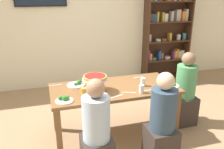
% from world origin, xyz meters
% --- Properties ---
extents(ground_plane, '(12.00, 12.00, 0.00)m').
position_xyz_m(ground_plane, '(0.00, 0.00, 0.00)').
color(ground_plane, '#9E7A56').
extents(rear_partition, '(8.00, 0.12, 2.80)m').
position_xyz_m(rear_partition, '(0.00, 2.20, 1.40)').
color(rear_partition, beige).
rests_on(rear_partition, ground_plane).
extents(dining_table, '(1.71, 0.80, 0.74)m').
position_xyz_m(dining_table, '(0.00, 0.00, 0.65)').
color(dining_table, brown).
rests_on(dining_table, ground_plane).
extents(bookshelf, '(1.14, 0.30, 2.21)m').
position_xyz_m(bookshelf, '(1.90, 2.01, 1.16)').
color(bookshelf, '#422819').
rests_on(bookshelf, ground_plane).
extents(diner_head_east, '(0.34, 0.34, 1.15)m').
position_xyz_m(diner_head_east, '(1.14, -0.00, 0.49)').
color(diner_head_east, '#382D28').
rests_on(diner_head_east, ground_plane).
extents(diner_near_right, '(0.34, 0.34, 1.15)m').
position_xyz_m(diner_near_right, '(0.37, -0.71, 0.49)').
color(diner_near_right, '#382D28').
rests_on(diner_near_right, ground_plane).
extents(diner_near_left, '(0.34, 0.34, 1.15)m').
position_xyz_m(diner_near_left, '(-0.41, -0.68, 0.49)').
color(diner_near_left, '#382D28').
rests_on(diner_near_left, ground_plane).
extents(deep_dish_pizza_stand, '(0.34, 0.34, 0.22)m').
position_xyz_m(deep_dish_pizza_stand, '(-0.28, -0.06, 0.92)').
color(deep_dish_pizza_stand, silver).
rests_on(deep_dish_pizza_stand, dining_table).
extents(salad_plate_near_diner, '(0.25, 0.25, 0.07)m').
position_xyz_m(salad_plate_near_diner, '(0.75, -0.18, 0.76)').
color(salad_plate_near_diner, white).
rests_on(salad_plate_near_diner, dining_table).
extents(salad_plate_far_diner, '(0.25, 0.25, 0.07)m').
position_xyz_m(salad_plate_far_diner, '(-0.48, 0.21, 0.76)').
color(salad_plate_far_diner, white).
rests_on(salad_plate_far_diner, dining_table).
extents(salad_plate_spare, '(0.21, 0.21, 0.07)m').
position_xyz_m(salad_plate_spare, '(-0.70, -0.25, 0.76)').
color(salad_plate_spare, white).
rests_on(salad_plate_spare, dining_table).
extents(beer_glass_amber_tall, '(0.06, 0.06, 0.17)m').
position_xyz_m(beer_glass_amber_tall, '(-0.47, -0.31, 0.82)').
color(beer_glass_amber_tall, gold).
rests_on(beer_glass_amber_tall, dining_table).
extents(beer_glass_amber_short, '(0.07, 0.07, 0.15)m').
position_xyz_m(beer_glass_amber_short, '(-0.26, 0.18, 0.81)').
color(beer_glass_amber_short, gold).
rests_on(beer_glass_amber_short, dining_table).
extents(water_glass_clear_near, '(0.06, 0.06, 0.12)m').
position_xyz_m(water_glass_clear_near, '(0.39, -0.07, 0.80)').
color(water_glass_clear_near, white).
rests_on(water_glass_clear_near, dining_table).
extents(water_glass_clear_far, '(0.06, 0.06, 0.11)m').
position_xyz_m(water_glass_clear_far, '(0.28, -0.29, 0.80)').
color(water_glass_clear_far, white).
rests_on(water_glass_clear_far, dining_table).
extents(cutlery_fork_near, '(0.17, 0.08, 0.00)m').
position_xyz_m(cutlery_fork_near, '(-0.05, -0.30, 0.74)').
color(cutlery_fork_near, silver).
rests_on(cutlery_fork_near, dining_table).
extents(cutlery_knife_near, '(0.17, 0.08, 0.00)m').
position_xyz_m(cutlery_knife_near, '(0.13, -0.23, 0.74)').
color(cutlery_knife_near, silver).
rests_on(cutlery_knife_near, dining_table).
extents(cutlery_fork_far, '(0.18, 0.05, 0.00)m').
position_xyz_m(cutlery_fork_far, '(0.42, -0.24, 0.74)').
color(cutlery_fork_far, silver).
rests_on(cutlery_fork_far, dining_table).
extents(cutlery_knife_far, '(0.18, 0.03, 0.00)m').
position_xyz_m(cutlery_knife_far, '(-0.77, 0.29, 0.74)').
color(cutlery_knife_far, silver).
rests_on(cutlery_knife_far, dining_table).
extents(cutlery_spare_fork, '(0.18, 0.04, 0.00)m').
position_xyz_m(cutlery_spare_fork, '(0.46, 0.26, 0.74)').
color(cutlery_spare_fork, silver).
rests_on(cutlery_spare_fork, dining_table).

